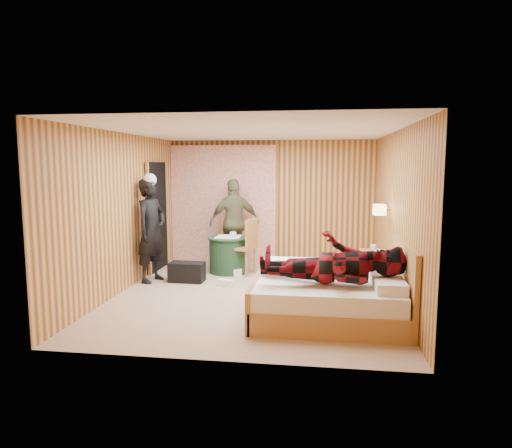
# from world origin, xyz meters

# --- Properties ---
(floor) EXTENTS (4.20, 5.00, 0.01)m
(floor) POSITION_xyz_m (0.00, 0.00, 0.00)
(floor) COLOR tan
(floor) RESTS_ON ground
(ceiling) EXTENTS (4.20, 5.00, 0.01)m
(ceiling) POSITION_xyz_m (0.00, 0.00, 2.50)
(ceiling) COLOR white
(ceiling) RESTS_ON wall_back
(wall_back) EXTENTS (4.20, 0.02, 2.50)m
(wall_back) POSITION_xyz_m (0.00, 2.50, 1.25)
(wall_back) COLOR tan
(wall_back) RESTS_ON floor
(wall_left) EXTENTS (0.02, 5.00, 2.50)m
(wall_left) POSITION_xyz_m (-2.10, 0.00, 1.25)
(wall_left) COLOR tan
(wall_left) RESTS_ON floor
(wall_right) EXTENTS (0.02, 5.00, 2.50)m
(wall_right) POSITION_xyz_m (2.10, 0.00, 1.25)
(wall_right) COLOR tan
(wall_right) RESTS_ON floor
(curtain) EXTENTS (2.20, 0.08, 2.40)m
(curtain) POSITION_xyz_m (-1.00, 2.43, 1.20)
(curtain) COLOR silver
(curtain) RESTS_ON floor
(doorway) EXTENTS (0.06, 0.90, 2.05)m
(doorway) POSITION_xyz_m (-2.06, 1.40, 1.02)
(doorway) COLOR black
(doorway) RESTS_ON floor
(wall_lamp) EXTENTS (0.26, 0.24, 0.16)m
(wall_lamp) POSITION_xyz_m (1.92, 0.45, 1.30)
(wall_lamp) COLOR gold
(wall_lamp) RESTS_ON wall_right
(bed) EXTENTS (1.95, 1.49, 1.02)m
(bed) POSITION_xyz_m (1.13, -1.05, 0.30)
(bed) COLOR tan
(bed) RESTS_ON floor
(nightstand) EXTENTS (0.46, 0.62, 0.60)m
(nightstand) POSITION_xyz_m (1.88, 0.60, 0.31)
(nightstand) COLOR tan
(nightstand) RESTS_ON floor
(round_table) EXTENTS (0.76, 0.76, 0.68)m
(round_table) POSITION_xyz_m (-0.68, 1.35, 0.34)
(round_table) COLOR #1D3F27
(round_table) RESTS_ON floor
(chair_far) EXTENTS (0.56, 0.56, 0.93)m
(chair_far) POSITION_xyz_m (-0.71, 1.96, 0.54)
(chair_far) COLOR tan
(chair_far) RESTS_ON floor
(chair_near) EXTENTS (0.57, 0.57, 1.03)m
(chair_near) POSITION_xyz_m (-0.33, 1.23, 0.60)
(chair_near) COLOR tan
(chair_near) RESTS_ON floor
(duffel_bag) EXTENTS (0.60, 0.33, 0.34)m
(duffel_bag) POSITION_xyz_m (-1.26, 0.58, 0.17)
(duffel_bag) COLOR black
(duffel_bag) RESTS_ON floor
(sneaker_left) EXTENTS (0.28, 0.17, 0.12)m
(sneaker_left) POSITION_xyz_m (-0.52, 0.36, 0.06)
(sneaker_left) COLOR white
(sneaker_left) RESTS_ON floor
(sneaker_right) EXTENTS (0.29, 0.14, 0.13)m
(sneaker_right) POSITION_xyz_m (-0.53, 1.09, 0.06)
(sneaker_right) COLOR white
(sneaker_right) RESTS_ON floor
(woman_standing) EXTENTS (0.60, 0.74, 1.78)m
(woman_standing) POSITION_xyz_m (-1.85, 0.52, 0.89)
(woman_standing) COLOR black
(woman_standing) RESTS_ON floor
(man_at_table) EXTENTS (1.09, 0.80, 1.72)m
(man_at_table) POSITION_xyz_m (-0.68, 1.99, 0.86)
(man_at_table) COLOR brown
(man_at_table) RESTS_ON floor
(man_on_bed) EXTENTS (0.86, 0.67, 1.77)m
(man_on_bed) POSITION_xyz_m (1.15, -1.28, 0.94)
(man_on_bed) COLOR #65090F
(man_on_bed) RESTS_ON bed
(book_lower) EXTENTS (0.21, 0.25, 0.02)m
(book_lower) POSITION_xyz_m (1.88, 0.55, 0.61)
(book_lower) COLOR white
(book_lower) RESTS_ON nightstand
(book_upper) EXTENTS (0.25, 0.28, 0.02)m
(book_upper) POSITION_xyz_m (1.88, 0.55, 0.63)
(book_upper) COLOR white
(book_upper) RESTS_ON nightstand
(cup_nightstand) EXTENTS (0.12, 0.12, 0.09)m
(cup_nightstand) POSITION_xyz_m (1.88, 0.73, 0.64)
(cup_nightstand) COLOR white
(cup_nightstand) RESTS_ON nightstand
(cup_table) EXTENTS (0.13, 0.13, 0.10)m
(cup_table) POSITION_xyz_m (-0.58, 1.30, 0.73)
(cup_table) COLOR white
(cup_table) RESTS_ON round_table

